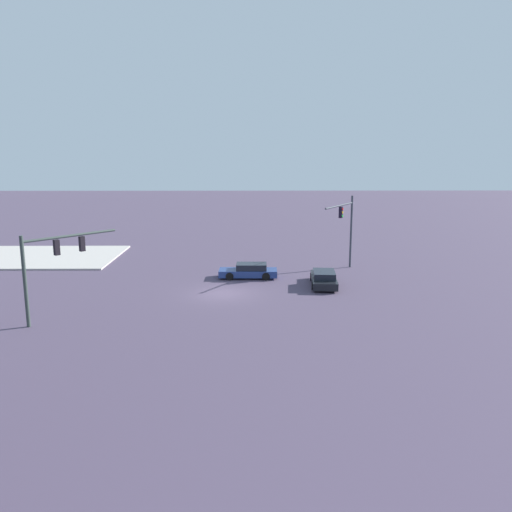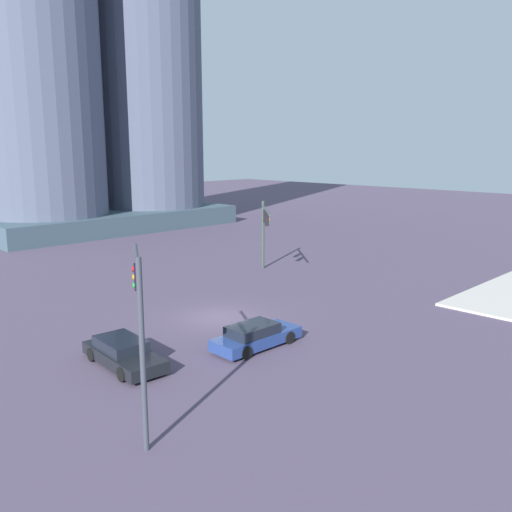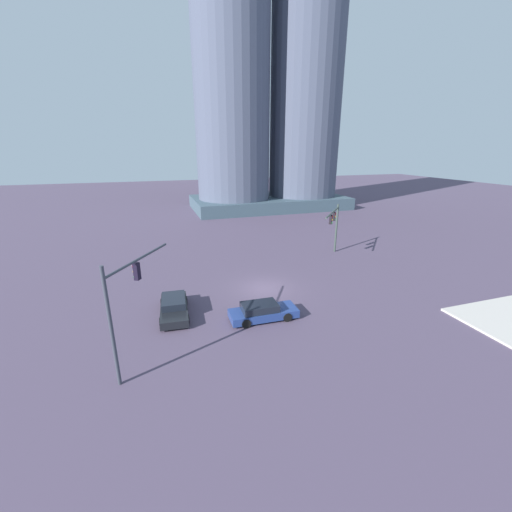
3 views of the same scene
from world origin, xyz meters
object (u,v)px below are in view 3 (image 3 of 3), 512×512
traffic_signal_opposite_side (125,297)px  sedan_car_waiting_far (262,312)px  traffic_signal_near_corner (334,221)px  sedan_car_approaching (174,307)px

traffic_signal_opposite_side → sedan_car_waiting_far: traffic_signal_opposite_side is taller
traffic_signal_near_corner → traffic_signal_opposite_side: (-20.44, -13.87, 0.40)m
traffic_signal_near_corner → sedan_car_waiting_far: bearing=-6.0°
traffic_signal_opposite_side → sedan_car_approaching: (2.61, 5.59, -3.74)m
traffic_signal_near_corner → sedan_car_approaching: bearing=-23.4°
traffic_signal_near_corner → traffic_signal_opposite_side: bearing=-14.2°
traffic_signal_opposite_side → sedan_car_approaching: size_ratio=1.31×
sedan_car_waiting_far → traffic_signal_near_corner: bearing=43.6°
traffic_signal_opposite_side → sedan_car_waiting_far: 9.69m
traffic_signal_opposite_side → sedan_car_approaching: traffic_signal_opposite_side is taller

